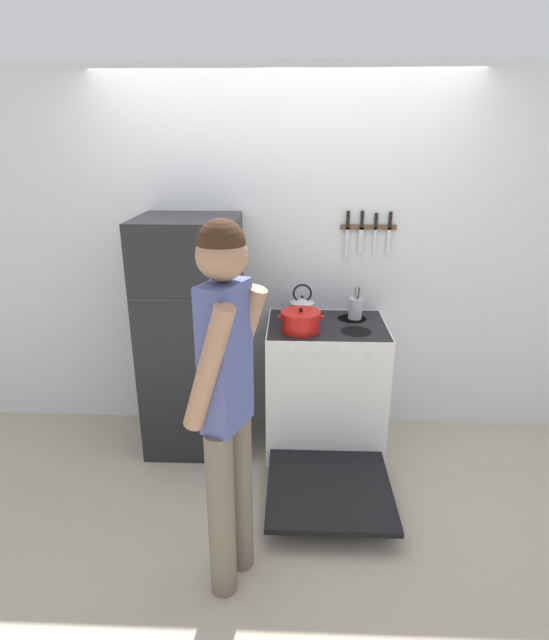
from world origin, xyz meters
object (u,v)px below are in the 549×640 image
object	(u,v)px
refrigerator	(193,336)
dutch_oven_pot	(301,321)
tea_kettle	(302,307)
utensil_jar	(355,308)
person	(227,395)
stove_range	(325,389)

from	to	relation	value
refrigerator	dutch_oven_pot	bearing A→B (deg)	-10.15
tea_kettle	utensil_jar	bearing A→B (deg)	0.92
dutch_oven_pot	utensil_jar	bearing A→B (deg)	33.97
refrigerator	utensil_jar	size ratio (longest dim) A/B	6.56
dutch_oven_pot	person	bearing A→B (deg)	-107.09
stove_range	tea_kettle	xyz separation A→B (m)	(-0.17, 0.16, 0.54)
refrigerator	person	size ratio (longest dim) A/B	0.91
utensil_jar	person	size ratio (longest dim) A/B	0.14
stove_range	tea_kettle	distance (m)	0.58
refrigerator	tea_kettle	bearing A→B (deg)	9.02
stove_range	person	xyz separation A→B (m)	(-0.51, -1.17, 0.57)
dutch_oven_pot	tea_kettle	world-z (taller)	tea_kettle
dutch_oven_pot	person	distance (m)	1.14
stove_range	utensil_jar	xyz separation A→B (m)	(0.20, 0.17, 0.54)
refrigerator	dutch_oven_pot	xyz separation A→B (m)	(0.73, -0.13, 0.17)
person	refrigerator	bearing A→B (deg)	41.02
utensil_jar	person	xyz separation A→B (m)	(-0.71, -1.34, 0.03)
refrigerator	tea_kettle	world-z (taller)	refrigerator
refrigerator	utensil_jar	world-z (taller)	refrigerator
utensil_jar	stove_range	bearing A→B (deg)	-139.62
stove_range	tea_kettle	bearing A→B (deg)	135.32
stove_range	person	world-z (taller)	person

